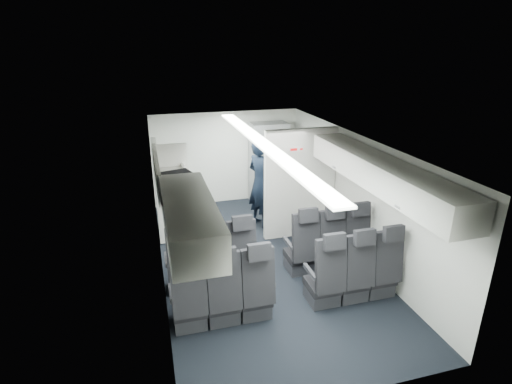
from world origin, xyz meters
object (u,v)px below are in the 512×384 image
galley_unit (268,163)px  carry_on_bag (176,181)px  flight_attendant (261,183)px  seat_row_front (272,255)px  boarding_door (158,189)px  seat_row_mid (291,286)px

galley_unit → carry_on_bag: size_ratio=4.62×
galley_unit → flight_attendant: 1.38m
seat_row_front → boarding_door: boarding_door is taller
carry_on_bag → seat_row_front: bearing=-15.0°
seat_row_front → flight_attendant: 2.09m
seat_row_mid → carry_on_bag: size_ratio=8.10×
seat_row_front → galley_unit: (0.95, 3.25, 0.55)m
seat_row_mid → galley_unit: 4.30m
seat_row_mid → boarding_door: (-1.64, 2.99, 0.55)m
boarding_door → flight_attendant: 2.03m
galley_unit → flight_attendant: bearing=-113.8°
boarding_door → flight_attendant: boarding_door is taller
seat_row_mid → flight_attendant: flight_attendant is taller
galley_unit → boarding_door: size_ratio=1.02×
seat_row_front → seat_row_mid: size_ratio=1.00×
galley_unit → seat_row_mid: bearing=-102.9°
seat_row_front → boarding_door: 2.71m
boarding_door → flight_attendant: bearing=-2.7°
boarding_door → seat_row_mid: bearing=-61.2°
seat_row_mid → carry_on_bag: 2.17m
seat_row_front → flight_attendant: bearing=78.9°
flight_attendant → carry_on_bag: (-1.81, -2.02, 0.87)m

